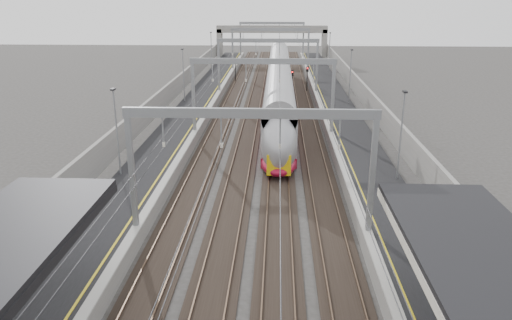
{
  "coord_description": "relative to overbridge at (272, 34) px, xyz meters",
  "views": [
    {
      "loc": [
        1.35,
        -2.43,
        13.1
      ],
      "look_at": [
        0.0,
        28.18,
        2.79
      ],
      "focal_mm": 35.0,
      "sensor_mm": 36.0,
      "label": 1
    }
  ],
  "objects": [
    {
      "name": "overbridge",
      "position": [
        0.0,
        0.0,
        0.0
      ],
      "size": [
        22.0,
        2.2,
        6.9
      ],
      "color": "gray",
      "rests_on": "ground"
    },
    {
      "name": "overhead_line",
      "position": [
        0.0,
        -48.38,
        0.83
      ],
      "size": [
        13.0,
        140.0,
        6.6
      ],
      "color": "gray",
      "rests_on": "platform_left"
    },
    {
      "name": "platform_right",
      "position": [
        8.0,
        -55.0,
        -4.81
      ],
      "size": [
        4.0,
        120.0,
        1.0
      ],
      "primitive_type": "cube",
      "color": "black",
      "rests_on": "ground"
    },
    {
      "name": "signal_red_far",
      "position": [
        5.4,
        -33.12,
        -2.89
      ],
      "size": [
        0.32,
        0.32,
        3.48
      ],
      "color": "black",
      "rests_on": "ground"
    },
    {
      "name": "platform_left",
      "position": [
        -8.0,
        -55.0,
        -4.81
      ],
      "size": [
        4.0,
        120.0,
        1.0
      ],
      "primitive_type": "cube",
      "color": "black",
      "rests_on": "ground"
    },
    {
      "name": "wall_left",
      "position": [
        -11.2,
        -55.0,
        -3.71
      ],
      "size": [
        0.3,
        120.0,
        3.2
      ],
      "primitive_type": "cube",
      "color": "gray",
      "rests_on": "ground"
    },
    {
      "name": "signal_green",
      "position": [
        -5.2,
        -25.89,
        -2.89
      ],
      "size": [
        0.32,
        0.32,
        3.48
      ],
      "color": "black",
      "rests_on": "ground"
    },
    {
      "name": "tracks",
      "position": [
        0.0,
        -55.0,
        -5.26
      ],
      "size": [
        11.4,
        140.0,
        0.2
      ],
      "color": "black",
      "rests_on": "ground"
    },
    {
      "name": "signal_red_near",
      "position": [
        3.2,
        -36.88,
        -2.89
      ],
      "size": [
        0.32,
        0.32,
        3.48
      ],
      "color": "black",
      "rests_on": "ground"
    },
    {
      "name": "wall_right",
      "position": [
        11.2,
        -55.0,
        -3.71
      ],
      "size": [
        0.3,
        120.0,
        3.2
      ],
      "primitive_type": "cube",
      "color": "gray",
      "rests_on": "ground"
    },
    {
      "name": "train",
      "position": [
        1.5,
        -45.04,
        -3.16
      ],
      "size": [
        2.78,
        50.73,
        4.4
      ],
      "color": "maroon",
      "rests_on": "ground"
    }
  ]
}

